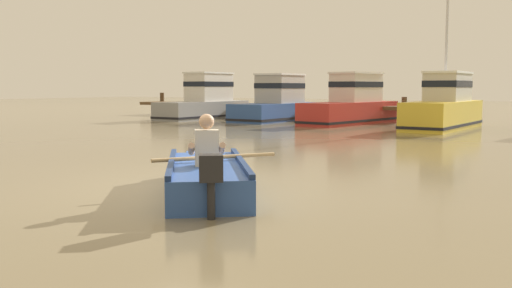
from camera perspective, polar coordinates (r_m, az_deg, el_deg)
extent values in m
plane|color=#7A6B4C|center=(9.25, -7.33, -4.13)|extent=(120.00, 120.00, 0.00)
cube|color=brown|center=(29.05, 0.49, 3.88)|extent=(15.08, 1.50, 0.16)
cylinder|color=#4D3924|center=(33.83, -9.32, 4.02)|extent=(0.24, 0.24, 1.23)
cylinder|color=#4D3924|center=(29.66, 1.19, 3.75)|extent=(0.24, 0.24, 1.11)
cylinder|color=#4D3924|center=(26.77, 14.52, 3.36)|extent=(0.24, 0.24, 1.12)
cube|color=#2D519E|center=(8.48, -4.93, -3.50)|extent=(2.78, 3.11, 0.44)
cube|color=#2D519E|center=(10.19, -5.24, -1.95)|extent=(0.72, 0.69, 0.42)
cube|color=navy|center=(8.44, -8.40, -1.87)|extent=(1.95, 2.43, 0.08)
cube|color=navy|center=(8.48, -1.49, -1.78)|extent=(1.95, 2.43, 0.08)
cube|color=#3C62B2|center=(8.35, -4.92, -2.39)|extent=(0.97, 0.85, 0.06)
cylinder|color=black|center=(6.85, -4.49, -5.29)|extent=(0.14, 0.14, 0.54)
cube|color=black|center=(6.79, -4.51, -2.39)|extent=(0.37, 0.36, 0.32)
cube|color=beige|center=(8.27, -4.92, -0.38)|extent=(0.40, 0.38, 0.52)
sphere|color=tan|center=(8.24, -4.95, 2.25)|extent=(0.22, 0.22, 0.22)
cylinder|color=tan|center=(8.32, -6.45, -0.50)|extent=(0.33, 0.39, 0.23)
cylinder|color=tan|center=(8.33, -3.42, -0.46)|extent=(0.33, 0.39, 0.23)
cylinder|color=tan|center=(8.79, -4.04, -1.32)|extent=(1.16, 1.70, 0.06)
cube|color=gray|center=(28.46, -5.31, 3.38)|extent=(1.92, 5.57, 0.85)
cube|color=black|center=(28.47, -5.30, 2.83)|extent=(1.96, 5.61, 0.10)
cube|color=silver|center=(28.82, -4.70, 5.62)|extent=(1.41, 2.36, 1.36)
cube|color=black|center=(28.82, -4.70, 5.96)|extent=(1.44, 2.39, 0.24)
cube|color=white|center=(28.83, -4.71, 7.05)|extent=(1.48, 2.48, 0.08)
cube|color=#2D519E|center=(26.63, 1.88, 3.21)|extent=(2.11, 5.13, 0.82)
cube|color=black|center=(26.65, 1.88, 2.64)|extent=(2.15, 5.17, 0.10)
cube|color=#B2ADA3|center=(26.99, 2.41, 5.47)|extent=(1.56, 2.18, 1.29)
cube|color=black|center=(26.99, 2.41, 5.81)|extent=(1.59, 2.22, 0.24)
cube|color=white|center=(27.00, 2.41, 6.92)|extent=(1.64, 2.29, 0.08)
cube|color=#B72D28|center=(24.78, 9.31, 3.07)|extent=(2.52, 5.76, 0.93)
cube|color=black|center=(24.79, 9.29, 2.38)|extent=(2.56, 5.81, 0.10)
cube|color=silver|center=(25.18, 9.95, 5.52)|extent=(1.64, 2.52, 1.19)
cube|color=black|center=(25.18, 9.95, 5.85)|extent=(1.67, 2.55, 0.24)
cube|color=white|center=(25.19, 9.97, 6.96)|extent=(1.72, 2.64, 0.08)
cube|color=gold|center=(22.56, 18.12, 2.75)|extent=(1.82, 5.51, 1.03)
cube|color=black|center=(22.58, 18.09, 1.90)|extent=(1.86, 5.55, 0.10)
cube|color=beige|center=(23.01, 18.53, 5.36)|extent=(1.33, 2.34, 1.04)
cube|color=black|center=(23.01, 18.54, 5.69)|extent=(1.36, 2.37, 0.24)
cube|color=white|center=(23.01, 18.58, 6.75)|extent=(1.40, 2.46, 0.08)
cylinder|color=silver|center=(22.71, 18.40, 8.86)|extent=(0.10, 0.10, 3.80)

